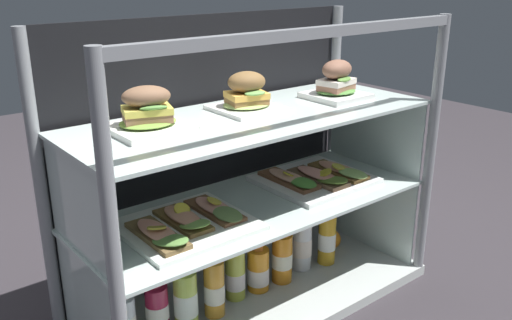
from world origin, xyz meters
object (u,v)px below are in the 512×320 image
juice_bottle_front_second (125,320)px  juice_bottle_back_center (258,270)px  orange_fruit_beside_bottles (331,239)px  open_sandwich_tray_mid_right (316,178)px  plated_roll_sandwich_right_of_center (336,84)px  juice_bottle_near_post (235,273)px  plated_roll_sandwich_far_right (147,115)px  plated_roll_sandwich_far_left (247,95)px  juice_bottle_front_fourth (186,299)px  juice_bottle_back_right (214,286)px  juice_bottle_front_left_end (282,256)px  juice_bottle_back_left (326,237)px  open_sandwich_tray_near_right_corner (187,223)px  juice_bottle_tucked_behind (302,244)px  juice_bottle_front_right_end (157,308)px

juice_bottle_front_second → juice_bottle_back_center: bearing=-0.7°
orange_fruit_beside_bottles → open_sandwich_tray_mid_right: bearing=-158.5°
plated_roll_sandwich_right_of_center → juice_bottle_near_post: size_ratio=0.77×
plated_roll_sandwich_far_right → plated_roll_sandwich_far_left: 0.33m
juice_bottle_front_fourth → juice_bottle_back_right: bearing=-1.8°
plated_roll_sandwich_right_of_center → juice_bottle_front_second: (-0.77, 0.02, -0.56)m
plated_roll_sandwich_far_right → juice_bottle_front_fourth: plated_roll_sandwich_far_right is taller
juice_bottle_front_left_end → juice_bottle_back_left: size_ratio=0.98×
plated_roll_sandwich_far_left → juice_bottle_front_second: plated_roll_sandwich_far_left is taller
open_sandwich_tray_near_right_corner → juice_bottle_front_left_end: bearing=4.4°
open_sandwich_tray_mid_right → juice_bottle_front_second: open_sandwich_tray_mid_right is taller
plated_roll_sandwich_far_left → juice_bottle_back_right: (-0.18, -0.07, -0.54)m
juice_bottle_front_left_end → orange_fruit_beside_bottles: (0.29, 0.05, -0.06)m
juice_bottle_front_fourth → orange_fruit_beside_bottles: (0.67, 0.07, -0.05)m
juice_bottle_back_right → juice_bottle_back_center: (0.19, 0.02, -0.02)m
open_sandwich_tray_mid_right → orange_fruit_beside_bottles: (0.15, 0.06, -0.30)m
juice_bottle_tucked_behind → orange_fruit_beside_bottles: juice_bottle_tucked_behind is taller
plated_roll_sandwich_far_right → juice_bottle_front_right_end: bearing=-136.5°
plated_roll_sandwich_far_left → juice_bottle_near_post: 0.55m
juice_bottle_near_post → orange_fruit_beside_bottles: bearing=4.3°
orange_fruit_beside_bottles → juice_bottle_front_right_end: bearing=-177.2°
juice_bottle_tucked_behind → juice_bottle_back_left: juice_bottle_back_left is taller
orange_fruit_beside_bottles → plated_roll_sandwich_far_left: bearing=-179.5°
open_sandwich_tray_mid_right → juice_bottle_back_center: 0.35m
juice_bottle_front_left_end → juice_bottle_tucked_behind: size_ratio=1.03×
juice_bottle_front_right_end → juice_bottle_back_center: (0.36, -0.01, -0.01)m
juice_bottle_back_right → juice_bottle_front_left_end: 0.28m
plated_roll_sandwich_right_of_center → juice_bottle_front_right_end: plated_roll_sandwich_right_of_center is taller
open_sandwich_tray_near_right_corner → juice_bottle_back_left: open_sandwich_tray_near_right_corner is taller
plated_roll_sandwich_right_of_center → juice_bottle_tucked_behind: bearing=165.5°
plated_roll_sandwich_far_right → juice_bottle_front_right_end: size_ratio=0.98×
open_sandwich_tray_mid_right → juice_bottle_back_left: bearing=2.1°
juice_bottle_front_second → juice_bottle_front_left_end: 0.56m
open_sandwich_tray_near_right_corner → juice_bottle_front_second: (-0.18, 0.04, -0.25)m
juice_bottle_front_fourth → plated_roll_sandwich_far_left: bearing=12.9°
open_sandwich_tray_near_right_corner → open_sandwich_tray_mid_right: 0.51m
juice_bottle_front_second → juice_bottle_near_post: (0.38, 0.00, 0.01)m
juice_bottle_back_right → open_sandwich_tray_mid_right: bearing=1.3°
plated_roll_sandwich_right_of_center → juice_bottle_near_post: plated_roll_sandwich_right_of_center is taller
juice_bottle_front_fourth → juice_bottle_tucked_behind: juice_bottle_front_fourth is taller
plated_roll_sandwich_far_left → open_sandwich_tray_mid_right: plated_roll_sandwich_far_left is taller
juice_bottle_front_right_end → plated_roll_sandwich_right_of_center: bearing=-1.9°
plated_roll_sandwich_far_left → open_sandwich_tray_near_right_corner: (-0.27, -0.08, -0.30)m
plated_roll_sandwich_far_left → orange_fruit_beside_bottles: (0.40, 0.00, -0.60)m
open_sandwich_tray_mid_right → juice_bottle_back_left: (0.06, 0.00, -0.24)m
juice_bottle_front_left_end → juice_bottle_tucked_behind: bearing=10.9°
juice_bottle_back_center → juice_bottle_near_post: bearing=174.3°
juice_bottle_back_left → plated_roll_sandwich_far_left: bearing=170.1°
juice_bottle_front_right_end → juice_bottle_front_left_end: juice_bottle_front_left_end is taller
juice_bottle_back_left → juice_bottle_front_left_end: bearing=178.9°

